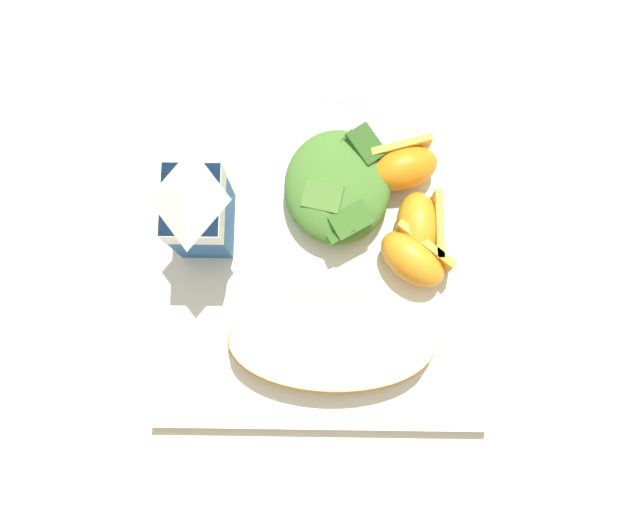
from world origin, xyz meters
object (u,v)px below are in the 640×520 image
(orange_wedge_rear, at_px, (401,166))
(green_salad_pile, at_px, (336,187))
(orange_wedge_middle, at_px, (418,227))
(paper_napkin, at_px, (388,53))
(white_plate, at_px, (320,264))
(orange_wedge_front, at_px, (412,260))
(milk_carton, at_px, (195,209))
(cheesy_pizza_bread, at_px, (329,345))

(orange_wedge_rear, bearing_deg, green_salad_pile, 108.99)
(green_salad_pile, relative_size, orange_wedge_middle, 1.74)
(paper_napkin, bearing_deg, green_salad_pile, 161.18)
(white_plate, distance_m, green_salad_pile, 0.07)
(green_salad_pile, distance_m, orange_wedge_front, 0.09)
(paper_napkin, bearing_deg, orange_wedge_rear, -176.57)
(orange_wedge_rear, bearing_deg, milk_carton, 106.74)
(white_plate, relative_size, milk_carton, 2.55)
(orange_wedge_middle, xyz_separation_m, orange_wedge_rear, (0.05, 0.01, 0.00))
(white_plate, xyz_separation_m, orange_wedge_middle, (0.03, -0.08, 0.03))
(green_salad_pile, bearing_deg, cheesy_pizza_bread, 178.23)
(orange_wedge_front, distance_m, paper_napkin, 0.20)
(green_salad_pile, relative_size, milk_carton, 0.96)
(milk_carton, height_order, orange_wedge_front, milk_carton)
(green_salad_pile, height_order, orange_wedge_front, green_salad_pile)
(white_plate, relative_size, orange_wedge_rear, 4.14)
(orange_wedge_front, height_order, orange_wedge_middle, same)
(green_salad_pile, bearing_deg, orange_wedge_rear, -71.01)
(milk_carton, bearing_deg, paper_napkin, -42.89)
(white_plate, xyz_separation_m, green_salad_pile, (0.06, -0.01, 0.03))
(white_plate, distance_m, orange_wedge_rear, 0.11)
(white_plate, xyz_separation_m, cheesy_pizza_bread, (-0.07, -0.01, 0.03))
(orange_wedge_front, height_order, paper_napkin, orange_wedge_front)
(cheesy_pizza_bread, xyz_separation_m, green_salad_pile, (0.13, -0.00, 0.00))
(orange_wedge_middle, bearing_deg, green_salad_pile, 63.68)
(orange_wedge_middle, bearing_deg, milk_carton, 88.96)
(cheesy_pizza_bread, bearing_deg, orange_wedge_rear, -21.23)
(green_salad_pile, xyz_separation_m, orange_wedge_front, (-0.06, -0.06, -0.00))
(orange_wedge_front, bearing_deg, green_salad_pile, 45.69)
(cheesy_pizza_bread, distance_m, milk_carton, 0.15)
(milk_carton, xyz_separation_m, orange_wedge_rear, (0.05, -0.17, -0.04))
(cheesy_pizza_bread, bearing_deg, paper_napkin, -10.75)
(green_salad_pile, distance_m, paper_napkin, 0.15)
(orange_wedge_front, xyz_separation_m, orange_wedge_middle, (0.03, -0.01, 0.00))
(paper_napkin, bearing_deg, orange_wedge_front, -175.39)
(cheesy_pizza_bread, xyz_separation_m, paper_napkin, (0.27, -0.05, -0.03))
(orange_wedge_front, distance_m, orange_wedge_middle, 0.03)
(paper_napkin, bearing_deg, cheesy_pizza_bread, 169.25)
(white_plate, height_order, paper_napkin, white_plate)
(orange_wedge_front, height_order, orange_wedge_rear, same)
(green_salad_pile, bearing_deg, paper_napkin, -18.82)
(orange_wedge_rear, distance_m, paper_napkin, 0.13)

